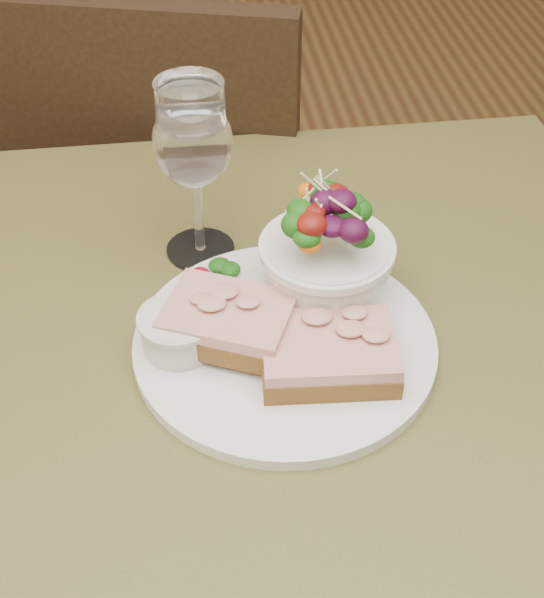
{
  "coord_description": "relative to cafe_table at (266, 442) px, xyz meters",
  "views": [
    {
      "loc": [
        -0.06,
        -0.5,
        1.28
      ],
      "look_at": [
        0.01,
        0.03,
        0.81
      ],
      "focal_mm": 50.0,
      "sensor_mm": 36.0,
      "label": 1
    }
  ],
  "objects": [
    {
      "name": "sandwich_front",
      "position": [
        0.05,
        -0.01,
        0.13
      ],
      "size": [
        0.12,
        0.09,
        0.03
      ],
      "rotation": [
        0.0,
        0.0,
        -0.07
      ],
      "color": "#452F12",
      "rests_on": "dinner_plate"
    },
    {
      "name": "dinner_plate",
      "position": [
        0.02,
        0.02,
        0.11
      ],
      "size": [
        0.27,
        0.27,
        0.01
      ],
      "primitive_type": "cylinder",
      "color": "white",
      "rests_on": "cafe_table"
    },
    {
      "name": "sandwich_back",
      "position": [
        -0.03,
        0.03,
        0.14
      ],
      "size": [
        0.13,
        0.12,
        0.03
      ],
      "rotation": [
        0.0,
        0.0,
        -0.42
      ],
      "color": "#452F12",
      "rests_on": "dinner_plate"
    },
    {
      "name": "chair_far",
      "position": [
        -0.06,
        0.63,
        -0.36
      ],
      "size": [
        0.52,
        0.52,
        0.9
      ],
      "rotation": [
        0.0,
        0.0,
        2.87
      ],
      "color": "black",
      "rests_on": "ground"
    },
    {
      "name": "wine_glass",
      "position": [
        -0.05,
        0.18,
        0.22
      ],
      "size": [
        0.08,
        0.08,
        0.18
      ],
      "color": "white",
      "rests_on": "cafe_table"
    },
    {
      "name": "salad_bowl",
      "position": [
        0.07,
        0.08,
        0.17
      ],
      "size": [
        0.12,
        0.12,
        0.13
      ],
      "color": "white",
      "rests_on": "dinner_plate"
    },
    {
      "name": "garnish",
      "position": [
        -0.04,
        0.11,
        0.12
      ],
      "size": [
        0.05,
        0.04,
        0.02
      ],
      "color": "#0B3609",
      "rests_on": "dinner_plate"
    },
    {
      "name": "ramekin",
      "position": [
        -0.07,
        0.03,
        0.13
      ],
      "size": [
        0.06,
        0.06,
        0.04
      ],
      "color": "beige",
      "rests_on": "dinner_plate"
    },
    {
      "name": "cafe_table",
      "position": [
        0.0,
        0.0,
        0.0
      ],
      "size": [
        0.8,
        0.8,
        0.75
      ],
      "color": "#433F1C",
      "rests_on": "ground"
    }
  ]
}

